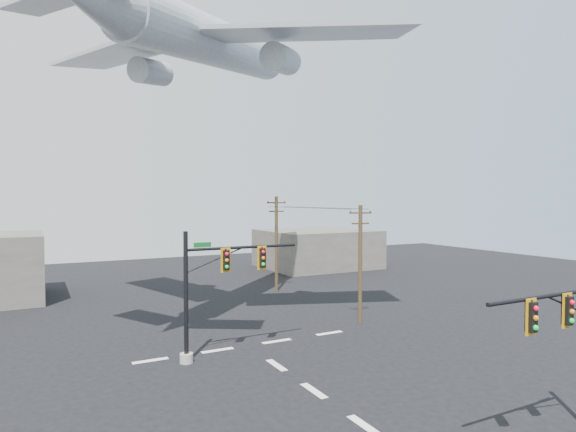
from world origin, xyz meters
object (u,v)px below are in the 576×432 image
signal_mast_near (576,349)px  utility_pole_a (360,261)px  signal_mast_far (212,290)px  utility_pole_b (276,242)px  airliner (214,44)px

signal_mast_near → utility_pole_a: utility_pole_a is taller
signal_mast_near → utility_pole_a: (3.36, 18.03, 1.00)m
signal_mast_far → utility_pole_b: bearing=53.3°
signal_mast_near → airliner: (-5.90, 23.55, 17.04)m
utility_pole_a → utility_pole_b: bearing=102.5°
utility_pole_a → signal_mast_far: bearing=-155.7°
signal_mast_near → utility_pole_b: utility_pole_b is taller
signal_mast_near → airliner: bearing=104.1°
signal_mast_near → signal_mast_far: signal_mast_far is taller
signal_mast_near → signal_mast_far: (-8.94, 15.42, 0.40)m
signal_mast_far → airliner: 18.77m
utility_pole_b → airliner: 19.99m
utility_pole_a → signal_mast_near: bearing=-88.2°
signal_mast_far → utility_pole_b: (12.26, 16.43, 0.97)m
utility_pole_a → utility_pole_b: utility_pole_b is taller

